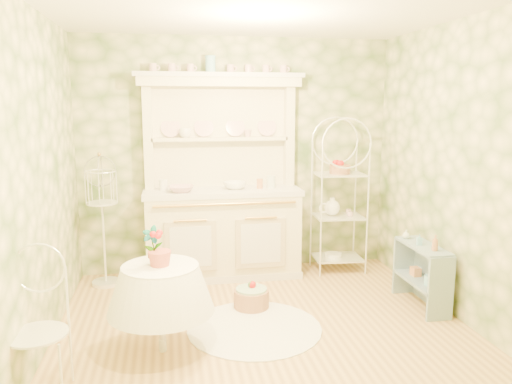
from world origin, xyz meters
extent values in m
plane|color=tan|center=(0.00, 0.00, 0.00)|extent=(3.60, 3.60, 0.00)
plane|color=white|center=(0.00, 0.00, 2.70)|extent=(3.60, 3.60, 0.00)
plane|color=beige|center=(-1.80, 0.00, 1.35)|extent=(3.60, 3.60, 0.00)
plane|color=beige|center=(1.80, 0.00, 1.35)|extent=(3.60, 3.60, 0.00)
plane|color=beige|center=(0.00, 1.80, 1.35)|extent=(3.60, 3.60, 0.00)
plane|color=beige|center=(0.00, -1.80, 1.35)|extent=(3.60, 3.60, 0.00)
cube|color=#F4EDCC|center=(-0.20, 1.52, 1.15)|extent=(1.87, 0.61, 2.29)
cube|color=white|center=(1.16, 1.49, 0.97)|extent=(0.63, 0.47, 1.93)
cube|color=#809AAA|center=(1.60, 0.31, 0.29)|extent=(0.26, 0.67, 0.57)
cylinder|color=white|center=(-0.88, -0.17, 0.34)|extent=(0.63, 0.63, 0.68)
cube|color=white|center=(-1.68, -0.67, 0.42)|extent=(0.39, 0.39, 0.84)
cube|color=white|center=(-1.50, 1.46, 0.70)|extent=(0.33, 0.33, 1.40)
cylinder|color=#B27C57|center=(-0.04, 0.55, 0.12)|extent=(0.46, 0.46, 0.23)
cylinder|color=white|center=(-0.09, 0.10, 0.00)|extent=(1.20, 1.20, 0.01)
imported|color=white|center=(-0.66, 1.43, 1.02)|extent=(0.30, 0.30, 0.07)
imported|color=white|center=(-0.06, 1.51, 1.02)|extent=(0.31, 0.31, 0.08)
imported|color=white|center=(-0.59, 1.67, 1.61)|extent=(0.15, 0.15, 0.11)
imported|color=white|center=(0.11, 1.68, 1.61)|extent=(0.10, 0.10, 0.08)
imported|color=#3F7238|center=(-0.93, -0.15, 0.85)|extent=(0.18, 0.14, 0.31)
imported|color=#C5804E|center=(1.61, 0.12, 0.68)|extent=(0.07, 0.07, 0.15)
imported|color=#81C3DC|center=(1.56, 0.33, 0.65)|extent=(0.05, 0.05, 0.10)
imported|color=silver|center=(1.55, 0.56, 0.65)|extent=(0.09, 0.09, 0.09)
camera|label=1|loc=(-0.79, -3.96, 1.95)|focal=35.00mm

